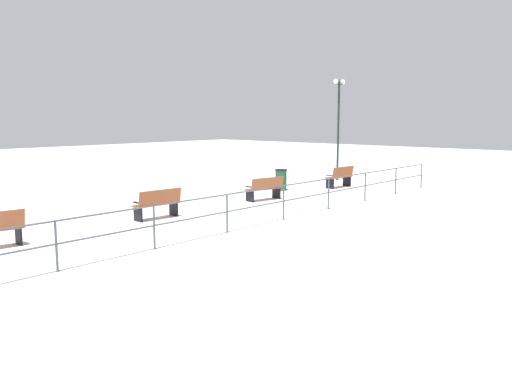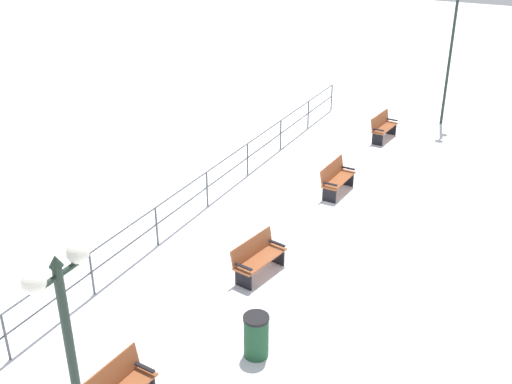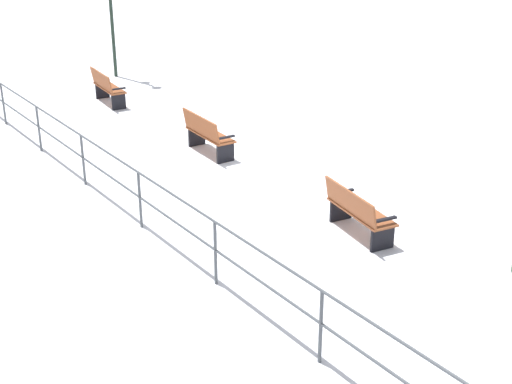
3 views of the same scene
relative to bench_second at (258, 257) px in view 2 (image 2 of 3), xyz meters
name	(u,v)px [view 2 (image 2 of 3)]	position (x,y,z in m)	size (l,w,h in m)	color
ground_plane	(301,228)	(0.04, 2.47, -0.45)	(80.00, 80.00, 0.00)	white
bench_second	(258,257)	(0.00, 0.00, 0.00)	(0.80, 1.57, 0.89)	brown
bench_third	(336,178)	(0.07, 4.95, 0.03)	(0.61, 1.54, 0.93)	brown
bench_fourth	(383,126)	(-0.02, 9.92, 0.03)	(0.63, 1.52, 0.92)	brown
lamppost_near	(75,380)	(1.52, -7.30, 2.91)	(0.25, 0.85, 4.95)	#1E2D23
lamppost_middle	(455,20)	(1.52, 12.60, 3.47)	(0.31, 1.02, 5.26)	#1E2D23
waterfront_railing	(207,182)	(-2.88, 2.47, 0.28)	(0.05, 19.56, 1.07)	#4C5156
trash_bin	(256,336)	(1.28, -2.55, 0.00)	(0.51, 0.51, 0.91)	#1E4C2D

